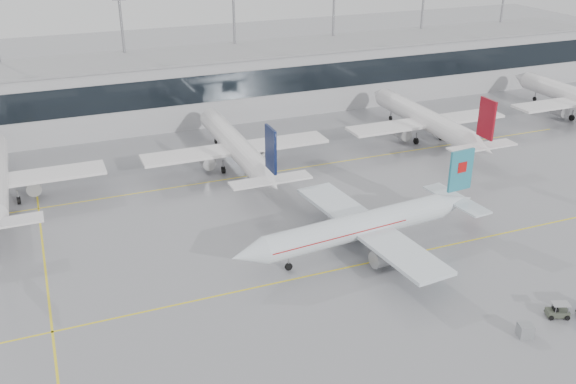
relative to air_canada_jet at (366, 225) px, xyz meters
name	(u,v)px	position (x,y,z in m)	size (l,w,h in m)	color
ground	(327,272)	(-6.52, -3.05, -3.28)	(320.00, 320.00, 0.00)	gray
taxi_line_main	(327,272)	(-6.52, -3.05, -3.28)	(120.00, 0.25, 0.01)	yellow
taxi_line_north	(244,176)	(-6.52, 26.95, -3.28)	(120.00, 0.25, 0.01)	yellow
taxi_line_cross	(44,260)	(-36.52, 11.95, -3.28)	(0.25, 60.00, 0.01)	yellow
terminal	(191,87)	(-6.52, 58.95, 2.72)	(180.00, 15.00, 12.00)	#A4A5A8
terminal_glass	(201,89)	(-6.52, 51.40, 4.22)	(180.00, 0.20, 5.00)	black
terminal_roof	(189,55)	(-6.52, 58.95, 8.92)	(182.00, 16.00, 0.40)	gray
light_masts	(181,43)	(-6.52, 64.95, 10.06)	(156.40, 1.00, 22.60)	gray
air_canada_jet	(366,225)	(0.00, 0.00, 0.00)	(34.16, 26.81, 10.46)	silver
parked_jet_c	(236,146)	(-6.52, 30.64, 0.43)	(29.64, 36.96, 11.72)	white
parked_jet_d	(427,120)	(28.48, 30.64, 0.43)	(29.64, 36.96, 11.72)	white
baggage_tug	(557,312)	(11.60, -19.74, -2.72)	(3.33, 2.08, 1.60)	#3B4134
gse_unit	(525,330)	(6.31, -21.09, -2.59)	(1.38, 1.28, 1.38)	gray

